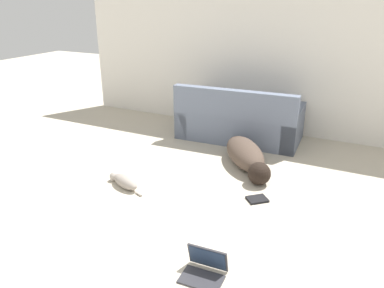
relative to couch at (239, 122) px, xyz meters
The scene contains 6 objects.
wall_back 1.12m from the couch, 70.48° to the left, with size 6.49×0.06×2.40m.
couch is the anchor object (origin of this frame).
dog 1.03m from the couch, 64.74° to the right, with size 0.96×1.23×0.32m.
cat 2.16m from the couch, 107.49° to the right, with size 0.57×0.30×0.14m.
laptop_open 3.08m from the couch, 75.12° to the right, with size 0.34×0.29×0.22m.
book_black 1.88m from the couch, 64.03° to the right, with size 0.26×0.26×0.02m.
Camera 1 is at (1.53, -1.30, 2.04)m, focal length 35.00 mm.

